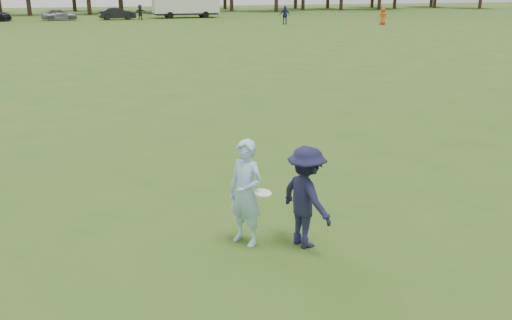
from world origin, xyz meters
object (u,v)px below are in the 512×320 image
(player_far_b, at_px, (285,15))
(car_e, at_px, (59,14))
(defender, at_px, (306,197))
(player_far_c, at_px, (383,16))
(thrower, at_px, (246,193))
(cargo_trailer, at_px, (186,3))
(player_far_d, at_px, (140,12))
(car_f, at_px, (117,14))
(field_cone, at_px, (351,25))

(player_far_b, xyz_separation_m, car_e, (-22.43, 13.97, -0.26))
(defender, height_order, player_far_c, player_far_c)
(thrower, height_order, cargo_trailer, cargo_trailer)
(cargo_trailer, bearing_deg, player_far_d, -160.74)
(car_f, distance_m, field_cone, 27.96)
(player_far_b, distance_m, car_f, 20.83)
(thrower, distance_m, player_far_d, 59.45)
(player_far_d, relative_size, car_e, 0.44)
(player_far_b, bearing_deg, player_far_c, 12.89)
(player_far_c, bearing_deg, field_cone, 22.78)
(player_far_d, distance_m, cargo_trailer, 6.24)
(defender, bearing_deg, car_f, -17.54)
(player_far_c, distance_m, cargo_trailer, 24.97)
(thrower, distance_m, car_e, 60.79)
(player_far_c, height_order, player_far_d, player_far_d)
(player_far_c, relative_size, car_f, 0.41)
(defender, distance_m, field_cone, 47.73)
(player_far_d, height_order, car_f, player_far_d)
(defender, distance_m, car_f, 60.45)
(player_far_c, xyz_separation_m, cargo_trailer, (-16.80, 18.45, 0.91))
(thrower, height_order, car_e, thrower)
(thrower, bearing_deg, player_far_d, 140.88)
(player_far_d, relative_size, cargo_trailer, 0.19)
(player_far_d, relative_size, field_cone, 5.76)
(thrower, xyz_separation_m, player_far_c, (27.71, 42.82, 0.01))
(defender, xyz_separation_m, player_far_b, (17.59, 47.07, 0.12))
(player_far_c, bearing_deg, player_far_d, -28.79)
(player_far_c, height_order, cargo_trailer, cargo_trailer)
(defender, distance_m, cargo_trailer, 62.46)
(cargo_trailer, bearing_deg, car_e, -177.67)
(car_f, relative_size, cargo_trailer, 0.46)
(car_f, bearing_deg, field_cone, -139.13)
(player_far_c, bearing_deg, car_e, -22.22)
(thrower, distance_m, car_f, 60.11)
(thrower, distance_m, player_far_b, 50.21)
(player_far_b, bearing_deg, defender, -74.87)
(thrower, bearing_deg, car_e, 149.54)
(defender, height_order, car_e, defender)
(thrower, xyz_separation_m, field_cone, (23.51, 41.64, -0.70))
(thrower, height_order, field_cone, thrower)
(player_far_b, xyz_separation_m, car_f, (-15.97, 13.36, -0.24))
(field_cone, bearing_deg, player_far_c, 15.61)
(defender, xyz_separation_m, player_far_c, (26.85, 43.19, 0.04))
(player_far_d, distance_m, car_f, 2.74)
(field_cone, bearing_deg, defender, -118.32)
(player_far_d, xyz_separation_m, cargo_trailer, (5.83, 2.04, 0.91))
(player_far_d, bearing_deg, player_far_c, -68.63)
(thrower, relative_size, player_far_b, 0.92)
(thrower, height_order, player_far_b, player_far_b)
(player_far_b, bearing_deg, field_cone, -9.40)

